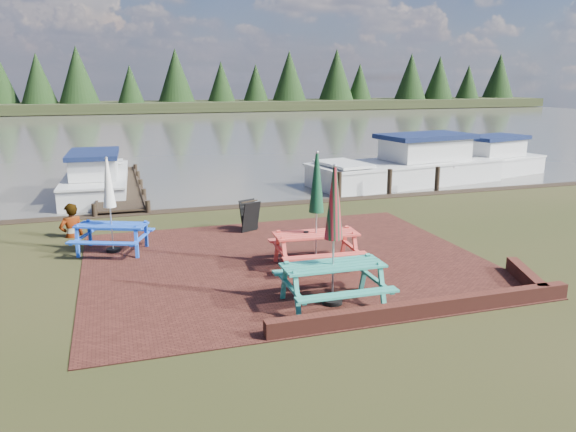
# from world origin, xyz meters

# --- Properties ---
(ground) EXTENTS (120.00, 120.00, 0.00)m
(ground) POSITION_xyz_m (0.00, 0.00, 0.00)
(ground) COLOR black
(ground) RESTS_ON ground
(paving) EXTENTS (9.00, 7.50, 0.02)m
(paving) POSITION_xyz_m (0.00, 1.00, 0.01)
(paving) COLOR #361611
(paving) RESTS_ON ground
(brick_wall) EXTENTS (6.21, 1.79, 0.30)m
(brick_wall) POSITION_xyz_m (2.15, -2.42, 0.15)
(brick_wall) COLOR #4C1E16
(brick_wall) RESTS_ON ground
(water) EXTENTS (120.00, 60.00, 0.02)m
(water) POSITION_xyz_m (0.00, 37.00, 0.00)
(water) COLOR #424139
(water) RESTS_ON ground
(far_treeline) EXTENTS (120.00, 10.00, 8.10)m
(far_treeline) POSITION_xyz_m (0.00, 66.00, 3.28)
(far_treeline) COLOR black
(far_treeline) RESTS_ON ground
(picnic_table_teal) EXTENTS (1.91, 1.70, 2.63)m
(picnic_table_teal) POSITION_xyz_m (0.09, -1.59, 0.92)
(picnic_table_teal) COLOR teal
(picnic_table_teal) RESTS_ON ground
(picnic_table_red) EXTENTS (1.97, 1.77, 2.59)m
(picnic_table_red) POSITION_xyz_m (0.55, 0.56, 0.91)
(picnic_table_red) COLOR #DF4439
(picnic_table_red) RESTS_ON ground
(picnic_table_blue) EXTENTS (2.10, 2.00, 2.32)m
(picnic_table_blue) POSITION_xyz_m (-3.80, 3.06, 0.81)
(picnic_table_blue) COLOR blue
(picnic_table_blue) RESTS_ON ground
(chalkboard) EXTENTS (0.57, 0.70, 0.86)m
(chalkboard) POSITION_xyz_m (-0.16, 3.91, 0.44)
(chalkboard) COLOR black
(chalkboard) RESTS_ON ground
(jetty) EXTENTS (1.76, 9.08, 1.00)m
(jetty) POSITION_xyz_m (-3.50, 11.28, 0.11)
(jetty) COLOR black
(jetty) RESTS_ON ground
(boat_jetty) EXTENTS (2.52, 6.60, 1.89)m
(boat_jetty) POSITION_xyz_m (-4.29, 11.47, 0.37)
(boat_jetty) COLOR beige
(boat_jetty) RESTS_ON ground
(boat_near) EXTENTS (8.63, 4.15, 2.24)m
(boat_near) POSITION_xyz_m (8.24, 10.03, 0.47)
(boat_near) COLOR beige
(boat_near) RESTS_ON ground
(boat_far) EXTENTS (6.62, 3.76, 1.96)m
(boat_far) POSITION_xyz_m (12.47, 10.71, 0.39)
(boat_far) COLOR beige
(boat_far) RESTS_ON ground
(person) EXTENTS (0.78, 0.66, 1.81)m
(person) POSITION_xyz_m (-4.84, 4.80, 0.90)
(person) COLOR gray
(person) RESTS_ON ground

